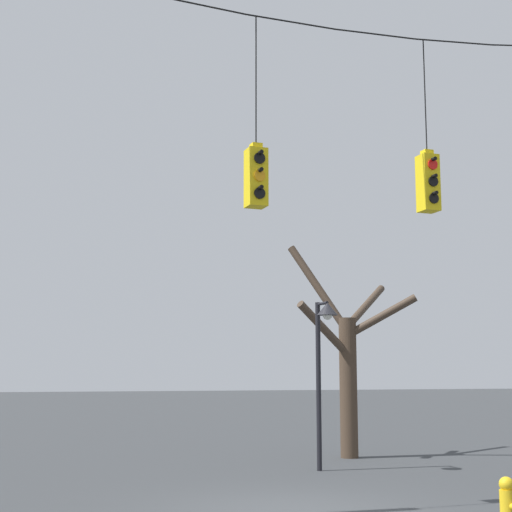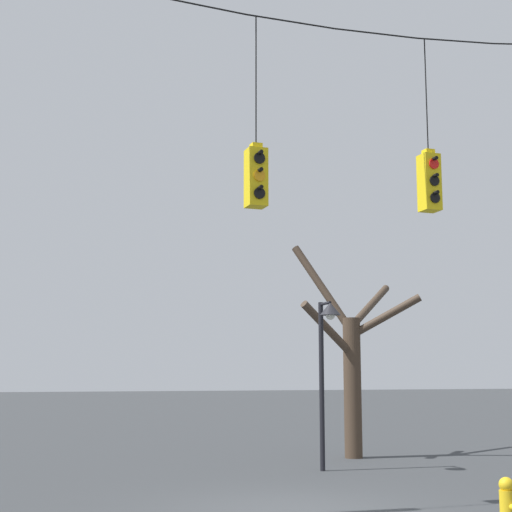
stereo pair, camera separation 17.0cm
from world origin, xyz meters
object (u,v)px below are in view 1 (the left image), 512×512
at_px(traffic_light_over_intersection, 428,182).
at_px(street_lamp, 324,339).
at_px(bare_tree, 348,359).
at_px(traffic_light_near_right_pole, 256,176).
at_px(fire_hydrant, 507,502).

relative_size(traffic_light_over_intersection, street_lamp, 0.86).
relative_size(traffic_light_over_intersection, bare_tree, 0.57).
distance_m(traffic_light_near_right_pole, street_lamp, 6.30).
height_order(bare_tree, fire_hydrant, bare_tree).
bearing_deg(traffic_light_over_intersection, bare_tree, 75.18).
height_order(street_lamp, bare_tree, bare_tree).
relative_size(traffic_light_near_right_pole, traffic_light_over_intersection, 1.02).
bearing_deg(bare_tree, street_lamp, -126.12).
xyz_separation_m(street_lamp, bare_tree, (2.04, 2.79, -0.39)).
relative_size(bare_tree, fire_hydrant, 7.97).
height_order(traffic_light_over_intersection, bare_tree, traffic_light_over_intersection).
distance_m(traffic_light_near_right_pole, fire_hydrant, 6.62).
bearing_deg(fire_hydrant, bare_tree, 76.33).
distance_m(traffic_light_over_intersection, bare_tree, 8.29).
relative_size(traffic_light_near_right_pole, bare_tree, 0.59).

